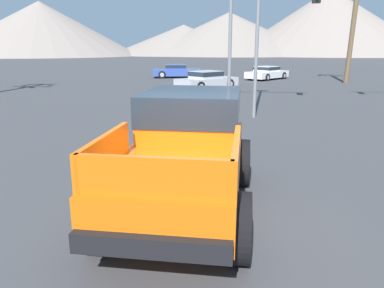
# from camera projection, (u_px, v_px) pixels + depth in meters

# --- Properties ---
(ground_plane) EXTENTS (320.00, 320.00, 0.00)m
(ground_plane) POSITION_uv_depth(u_px,v_px,m) (198.00, 223.00, 6.09)
(ground_plane) COLOR #424244
(orange_pickup_truck) EXTENTS (2.30, 4.95, 1.99)m
(orange_pickup_truck) POSITION_uv_depth(u_px,v_px,m) (188.00, 144.00, 6.61)
(orange_pickup_truck) COLOR orange
(orange_pickup_truck) RESTS_ON ground_plane
(parked_car_blue) EXTENTS (4.64, 2.62, 1.19)m
(parked_car_blue) POSITION_uv_depth(u_px,v_px,m) (176.00, 71.00, 34.54)
(parked_car_blue) COLOR #334C9E
(parked_car_blue) RESTS_ON ground_plane
(parked_car_white) EXTENTS (4.01, 4.56, 1.14)m
(parked_car_white) POSITION_uv_depth(u_px,v_px,m) (267.00, 73.00, 32.60)
(parked_car_white) COLOR white
(parked_car_white) RESTS_ON ground_plane
(parked_car_silver) EXTENTS (4.24, 4.42, 1.21)m
(parked_car_silver) POSITION_uv_depth(u_px,v_px,m) (207.00, 80.00, 25.27)
(parked_car_silver) COLOR #B7BABF
(parked_car_silver) RESTS_ON ground_plane
(traffic_light_main) EXTENTS (4.27, 0.38, 5.82)m
(traffic_light_main) POSITION_uv_depth(u_px,v_px,m) (267.00, 16.00, 16.62)
(traffic_light_main) COLOR slate
(traffic_light_main) RESTS_ON ground_plane
(palm_tree_short) EXTENTS (2.85, 2.77, 8.25)m
(palm_tree_short) POSITION_uv_depth(u_px,v_px,m) (355.00, 0.00, 27.77)
(palm_tree_short) COLOR brown
(palm_tree_short) RESTS_ON ground_plane
(distant_mountain_range) EXTENTS (182.69, 82.80, 21.10)m
(distant_mountain_range) POSITION_uv_depth(u_px,v_px,m) (264.00, 28.00, 118.77)
(distant_mountain_range) COLOR gray
(distant_mountain_range) RESTS_ON ground_plane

